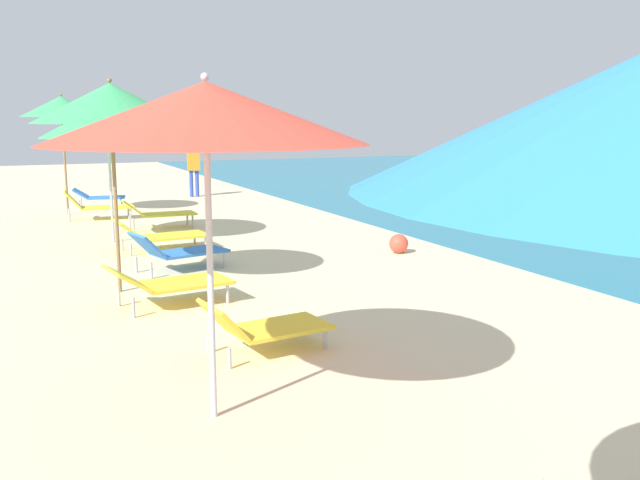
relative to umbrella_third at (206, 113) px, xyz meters
The scene contains 13 objects.
umbrella_third is the anchor object (origin of this frame).
lounger_third_shoreside 2.60m from the umbrella_third, 55.84° to the left, with size 1.33×0.78×0.57m.
umbrella_fourth 4.41m from the umbrella_third, 91.02° to the left, with size 2.03×2.03×2.83m.
lounger_fourth_shoreside 5.85m from the umbrella_third, 80.12° to the left, with size 1.54×0.96×0.64m.
lounger_fourth_inland 4.01m from the umbrella_third, 83.64° to the left, with size 1.57×0.90×0.55m.
umbrella_fifth 8.38m from the umbrella_third, 87.39° to the left, with size 2.45×2.45×2.66m.
lounger_fifth_shoreside 9.96m from the umbrella_third, 81.22° to the left, with size 1.49×0.58×0.63m.
lounger_fifth_inland 7.55m from the umbrella_third, 81.77° to the left, with size 1.66×0.83×0.58m.
umbrella_farthest 12.64m from the umbrella_third, 90.43° to the left, with size 1.88×1.88×2.87m.
lounger_farthest_shoreside 13.85m from the umbrella_third, 86.86° to the left, with size 1.37×0.82×0.52m.
lounger_farthest_inland 11.72m from the umbrella_third, 87.70° to the left, with size 1.55×0.66×0.69m.
person_walking_near 15.71m from the umbrella_third, 76.50° to the left, with size 0.39×0.27×1.57m.
beach_ball 7.39m from the umbrella_third, 47.66° to the left, with size 0.33×0.33×0.33m, color #E54C38.
Camera 1 is at (-2.49, 3.11, 2.34)m, focal length 39.11 mm.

